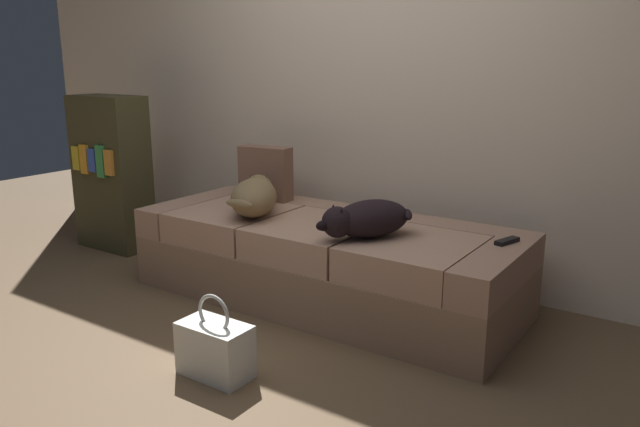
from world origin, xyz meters
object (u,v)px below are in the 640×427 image
Objects in this scene: dog_tan at (255,196)px; bookshelf at (112,173)px; dog_dark at (366,219)px; tv_remote at (507,241)px; couch at (325,260)px; handbag at (215,349)px; throw_pillow at (266,173)px.

bookshelf is at bearing 176.15° from dog_tan.
dog_dark is 2.20m from bookshelf.
bookshelf is at bearing -159.67° from tv_remote.
tv_remote is 0.14× the size of bookshelf.
dog_dark reaches higher than couch.
bookshelf reaches higher than dog_dark.
dog_dark is (0.78, -0.06, -0.01)m from dog_tan.
handbag is at bearing -110.57° from tv_remote.
bookshelf reaches higher than dog_tan.
handbag is (-0.89, -1.14, -0.36)m from tv_remote.
throw_pillow is at bearing 157.79° from dog_dark.
tv_remote is (1.41, 0.24, -0.10)m from dog_tan.
bookshelf reaches higher than tv_remote.
tv_remote is (0.98, 0.14, 0.25)m from couch.
dog_dark is at bearing 72.58° from handbag.
dog_tan is 0.39m from throw_pillow.
bookshelf reaches higher than handbag.
couch is 3.82× the size of dog_tan.
handbag is at bearing -27.25° from bookshelf.
tv_remote is 1.60m from throw_pillow.
couch is at bearing 95.37° from handbag.
dog_dark is 0.70m from tv_remote.
handbag is (0.52, -0.90, -0.45)m from dog_tan.
throw_pillow reaches higher than dog_tan.
couch is 6.45× the size of throw_pillow.
throw_pillow is at bearing 119.32° from dog_tan.
handbag is at bearing -84.63° from couch.
dog_tan is 1.52× the size of handbag.
dog_dark is 1.05m from throw_pillow.
dog_dark is (0.36, -0.17, 0.33)m from couch.
tv_remote is at bearing 25.66° from dog_dark.
tv_remote reaches higher than handbag.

